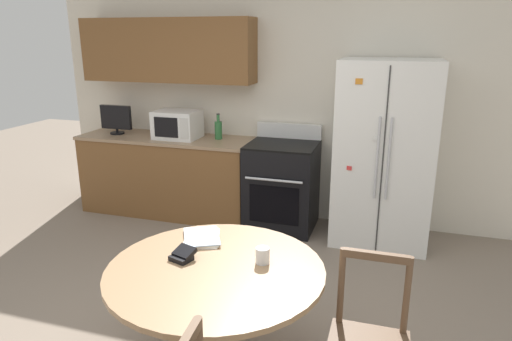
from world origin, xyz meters
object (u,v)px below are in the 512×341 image
Objects in this scene: counter_bottle at (218,129)px; wallet at (183,255)px; refrigerator at (384,154)px; countertop_tv at (116,119)px; candle_glass at (263,256)px; oven_range at (282,185)px; microwave at (177,124)px.

wallet is (0.72, -2.39, -0.24)m from counter_bottle.
countertop_tv is at bearing 179.35° from refrigerator.
candle_glass is at bearing -62.72° from counter_bottle.
refrigerator is 11.32× the size of wallet.
candle_glass is (1.18, -2.29, -0.23)m from counter_bottle.
counter_bottle reaches higher than candle_glass.
oven_range is at bearing 89.37° from wallet.
wallet is at bearing -73.15° from counter_bottle.
wallet is (1.95, -2.30, -0.32)m from countertop_tv.
oven_range is at bearing -6.87° from counter_bottle.
candle_glass is (0.43, -2.20, 0.31)m from oven_range.
refrigerator is at bearing -3.93° from counter_bottle.
microwave is at bearing 116.98° from wallet.
wallet is (-1.04, -2.27, -0.13)m from refrigerator.
microwave is 1.68× the size of counter_bottle.
oven_range is 2.26m from candle_glass.
countertop_tv is 3.03m from wallet.
countertop_tv is 1.23m from counter_bottle.
counter_bottle is 1.79× the size of wallet.
oven_range is 2.32m from wallet.
countertop_tv is at bearing 130.26° from wallet.
wallet is at bearing -49.74° from countertop_tv.
candle_glass is at bearing -105.12° from refrigerator.
countertop_tv is at bearing 179.93° from oven_range.
oven_range is 2.27× the size of microwave.
candle_glass is (2.41, -2.20, -0.30)m from countertop_tv.
countertop_tv is 3.28m from candle_glass.
wallet is at bearing -167.81° from candle_glass.
counter_bottle is (0.45, 0.08, -0.05)m from microwave.
microwave is 2.76m from candle_glass.
oven_range is 6.83× the size of wallet.
microwave is (-1.20, 0.01, 0.58)m from oven_range.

